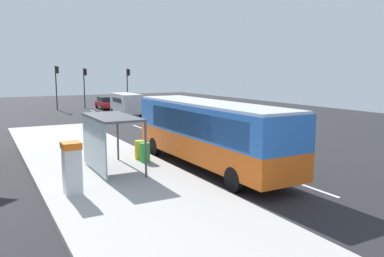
{
  "coord_description": "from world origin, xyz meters",
  "views": [
    {
      "loc": [
        -11.22,
        -16.71,
        4.68
      ],
      "look_at": [
        -1.0,
        2.09,
        1.5
      ],
      "focal_mm": 36.4,
      "sensor_mm": 36.0,
      "label": 1
    }
  ],
  "objects_px": {
    "sedan_near": "(106,103)",
    "traffic_light_median": "(85,82)",
    "ticket_machine": "(72,168)",
    "bus": "(209,131)",
    "bus_shelter": "(105,129)",
    "recycling_bin_green": "(145,152)",
    "traffic_light_near_side": "(128,82)",
    "traffic_light_far_side": "(57,81)",
    "recycling_bin_yellow": "(140,150)",
    "white_van": "(126,103)"
  },
  "relations": [
    {
      "from": "white_van",
      "to": "traffic_light_median",
      "type": "xyz_separation_m",
      "value": [
        -1.8,
        10.34,
        1.99
      ]
    },
    {
      "from": "sedan_near",
      "to": "traffic_light_near_side",
      "type": "xyz_separation_m",
      "value": [
        3.2,
        0.98,
        2.52
      ]
    },
    {
      "from": "traffic_light_near_side",
      "to": "traffic_light_median",
      "type": "distance_m",
      "value": 5.35
    },
    {
      "from": "recycling_bin_green",
      "to": "traffic_light_far_side",
      "type": "xyz_separation_m",
      "value": [
        1.1,
        30.9,
        2.84
      ]
    },
    {
      "from": "white_van",
      "to": "bus",
      "type": "bearing_deg",
      "value": -99.5
    },
    {
      "from": "white_van",
      "to": "sedan_near",
      "type": "bearing_deg",
      "value": 89.25
    },
    {
      "from": "traffic_light_far_side",
      "to": "traffic_light_median",
      "type": "relative_size",
      "value": 1.05
    },
    {
      "from": "recycling_bin_yellow",
      "to": "traffic_light_median",
      "type": "xyz_separation_m",
      "value": [
        4.6,
        31.0,
        2.68
      ]
    },
    {
      "from": "recycling_bin_green",
      "to": "bus_shelter",
      "type": "bearing_deg",
      "value": -158.41
    },
    {
      "from": "ticket_machine",
      "to": "bus",
      "type": "bearing_deg",
      "value": 12.83
    },
    {
      "from": "sedan_near",
      "to": "traffic_light_far_side",
      "type": "height_order",
      "value": "traffic_light_far_side"
    },
    {
      "from": "bus_shelter",
      "to": "traffic_light_far_side",
      "type": "bearing_deg",
      "value": 84.05
    },
    {
      "from": "ticket_machine",
      "to": "recycling_bin_yellow",
      "type": "bearing_deg",
      "value": 45.02
    },
    {
      "from": "bus",
      "to": "traffic_light_near_side",
      "type": "distance_m",
      "value": 32.96
    },
    {
      "from": "bus",
      "to": "white_van",
      "type": "xyz_separation_m",
      "value": [
        3.91,
        23.39,
        -0.5
      ]
    },
    {
      "from": "recycling_bin_green",
      "to": "recycling_bin_yellow",
      "type": "height_order",
      "value": "same"
    },
    {
      "from": "recycling_bin_green",
      "to": "traffic_light_median",
      "type": "xyz_separation_m",
      "value": [
        4.6,
        31.7,
        2.68
      ]
    },
    {
      "from": "recycling_bin_yellow",
      "to": "traffic_light_far_side",
      "type": "xyz_separation_m",
      "value": [
        1.1,
        30.2,
        2.84
      ]
    },
    {
      "from": "recycling_bin_green",
      "to": "bus_shelter",
      "type": "height_order",
      "value": "bus_shelter"
    },
    {
      "from": "bus",
      "to": "ticket_machine",
      "type": "xyz_separation_m",
      "value": [
        -6.75,
        -1.54,
        -0.67
      ]
    },
    {
      "from": "recycling_bin_green",
      "to": "bus_shelter",
      "type": "relative_size",
      "value": 0.24
    },
    {
      "from": "traffic_light_far_side",
      "to": "traffic_light_median",
      "type": "xyz_separation_m",
      "value": [
        3.5,
        0.8,
        -0.16
      ]
    },
    {
      "from": "recycling_bin_yellow",
      "to": "bus_shelter",
      "type": "bearing_deg",
      "value": -144.54
    },
    {
      "from": "white_van",
      "to": "ticket_machine",
      "type": "xyz_separation_m",
      "value": [
        -10.66,
        -24.92,
        -0.17
      ]
    },
    {
      "from": "traffic_light_far_side",
      "to": "recycling_bin_yellow",
      "type": "bearing_deg",
      "value": -92.08
    },
    {
      "from": "recycling_bin_green",
      "to": "traffic_light_near_side",
      "type": "height_order",
      "value": "traffic_light_near_side"
    },
    {
      "from": "recycling_bin_green",
      "to": "traffic_light_far_side",
      "type": "distance_m",
      "value": 31.05
    },
    {
      "from": "traffic_light_far_side",
      "to": "sedan_near",
      "type": "bearing_deg",
      "value": -18.27
    },
    {
      "from": "recycling_bin_green",
      "to": "bus_shelter",
      "type": "distance_m",
      "value": 2.78
    },
    {
      "from": "traffic_light_far_side",
      "to": "bus_shelter",
      "type": "relative_size",
      "value": 1.32
    },
    {
      "from": "white_van",
      "to": "traffic_light_near_side",
      "type": "bearing_deg",
      "value": 69.31
    },
    {
      "from": "traffic_light_near_side",
      "to": "traffic_light_median",
      "type": "relative_size",
      "value": 0.99
    },
    {
      "from": "traffic_light_near_side",
      "to": "white_van",
      "type": "bearing_deg",
      "value": -110.69
    },
    {
      "from": "bus",
      "to": "bus_shelter",
      "type": "xyz_separation_m",
      "value": [
        -4.7,
        1.15,
        0.25
      ]
    },
    {
      "from": "recycling_bin_green",
      "to": "sedan_near",
      "type": "bearing_deg",
      "value": 77.41
    },
    {
      "from": "sedan_near",
      "to": "bus_shelter",
      "type": "height_order",
      "value": "bus_shelter"
    },
    {
      "from": "sedan_near",
      "to": "traffic_light_median",
      "type": "relative_size",
      "value": 0.88
    },
    {
      "from": "white_van",
      "to": "traffic_light_near_side",
      "type": "height_order",
      "value": "traffic_light_near_side"
    },
    {
      "from": "recycling_bin_green",
      "to": "recycling_bin_yellow",
      "type": "xyz_separation_m",
      "value": [
        0.0,
        0.7,
        0.0
      ]
    },
    {
      "from": "white_van",
      "to": "recycling_bin_green",
      "type": "distance_m",
      "value": 22.31
    },
    {
      "from": "ticket_machine",
      "to": "traffic_light_far_side",
      "type": "height_order",
      "value": "traffic_light_far_side"
    },
    {
      "from": "sedan_near",
      "to": "traffic_light_far_side",
      "type": "distance_m",
      "value": 6.3
    },
    {
      "from": "white_van",
      "to": "traffic_light_median",
      "type": "relative_size",
      "value": 1.05
    },
    {
      "from": "bus_shelter",
      "to": "sedan_near",
      "type": "bearing_deg",
      "value": 73.8
    },
    {
      "from": "traffic_light_near_side",
      "to": "recycling_bin_yellow",
      "type": "bearing_deg",
      "value": -108.26
    },
    {
      "from": "ticket_machine",
      "to": "recycling_bin_green",
      "type": "height_order",
      "value": "ticket_machine"
    },
    {
      "from": "sedan_near",
      "to": "traffic_light_median",
      "type": "bearing_deg",
      "value": 126.35
    },
    {
      "from": "white_van",
      "to": "traffic_light_near_side",
      "type": "relative_size",
      "value": 1.05
    },
    {
      "from": "recycling_bin_green",
      "to": "traffic_light_median",
      "type": "distance_m",
      "value": 32.14
    },
    {
      "from": "traffic_light_far_side",
      "to": "traffic_light_median",
      "type": "height_order",
      "value": "traffic_light_far_side"
    }
  ]
}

